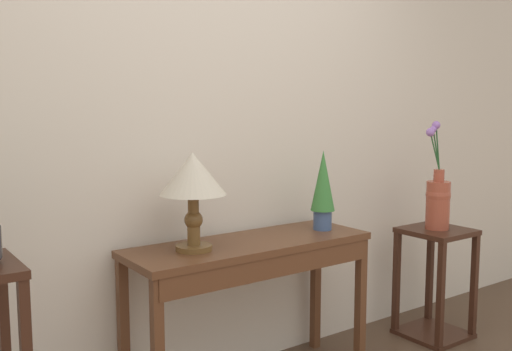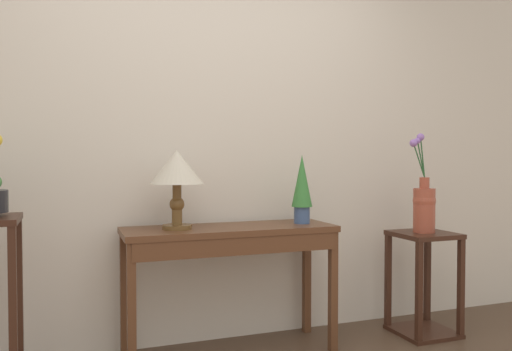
# 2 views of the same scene
# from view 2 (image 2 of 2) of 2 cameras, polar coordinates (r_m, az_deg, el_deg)

# --- Properties ---
(back_wall_with_art) EXTENTS (9.00, 0.10, 2.80)m
(back_wall_with_art) POSITION_cam_2_polar(r_m,az_deg,el_deg) (3.26, -6.16, 6.21)
(back_wall_with_art) COLOR beige
(back_wall_with_art) RESTS_ON ground
(console_table) EXTENTS (1.24, 0.42, 0.75)m
(console_table) POSITION_cam_2_polar(r_m,az_deg,el_deg) (3.01, -2.80, -7.76)
(console_table) COLOR #56331E
(console_table) RESTS_ON ground
(table_lamp) EXTENTS (0.30, 0.30, 0.45)m
(table_lamp) POSITION_cam_2_polar(r_m,az_deg,el_deg) (2.91, -8.83, 0.42)
(table_lamp) COLOR brown
(table_lamp) RESTS_ON console_table
(potted_plant_on_console) EXTENTS (0.13, 0.13, 0.42)m
(potted_plant_on_console) POSITION_cam_2_polar(r_m,az_deg,el_deg) (3.15, 5.15, -1.21)
(potted_plant_on_console) COLOR #3D5684
(potted_plant_on_console) RESTS_ON console_table
(pedestal_stand_right) EXTENTS (0.37, 0.37, 0.67)m
(pedestal_stand_right) POSITION_cam_2_polar(r_m,az_deg,el_deg) (3.59, 18.18, -11.36)
(pedestal_stand_right) COLOR #381E14
(pedestal_stand_right) RESTS_ON ground
(flower_vase_tall_right) EXTENTS (0.18, 0.15, 0.65)m
(flower_vase_tall_right) POSITION_cam_2_polar(r_m,az_deg,el_deg) (3.51, 18.23, -3.01)
(flower_vase_tall_right) COLOR #9E4733
(flower_vase_tall_right) RESTS_ON pedestal_stand_right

